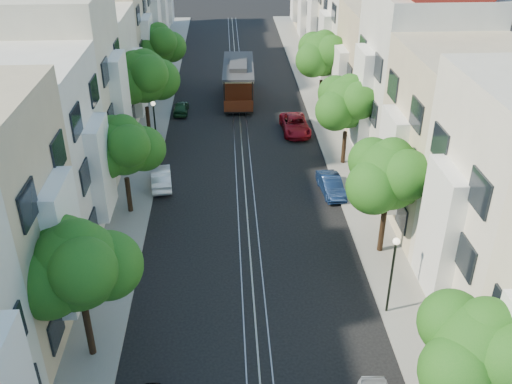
{
  "coord_description": "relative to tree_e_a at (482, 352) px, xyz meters",
  "views": [
    {
      "loc": [
        -1.07,
        -16.63,
        18.43
      ],
      "look_at": [
        0.49,
        12.22,
        2.2
      ],
      "focal_mm": 40.0,
      "sensor_mm": 36.0,
      "label": 1
    }
  ],
  "objects": [
    {
      "name": "ground",
      "position": [
        -7.26,
        31.02,
        -4.4
      ],
      "size": [
        200.0,
        200.0,
        0.0
      ],
      "primitive_type": "plane",
      "color": "black",
      "rests_on": "ground"
    },
    {
      "name": "sidewalk_east",
      "position": [
        -0.01,
        31.02,
        -4.34
      ],
      "size": [
        2.5,
        80.0,
        0.12
      ],
      "primitive_type": "cube",
      "color": "gray",
      "rests_on": "ground"
    },
    {
      "name": "sidewalk_west",
      "position": [
        -14.51,
        31.02,
        -4.34
      ],
      "size": [
        2.5,
        80.0,
        0.12
      ],
      "primitive_type": "cube",
      "color": "gray",
      "rests_on": "ground"
    },
    {
      "name": "rail_left",
      "position": [
        -7.81,
        31.02,
        -4.39
      ],
      "size": [
        0.06,
        80.0,
        0.02
      ],
      "primitive_type": "cube",
      "color": "gray",
      "rests_on": "ground"
    },
    {
      "name": "rail_slot",
      "position": [
        -7.26,
        31.02,
        -4.39
      ],
      "size": [
        0.06,
        80.0,
        0.02
      ],
      "primitive_type": "cube",
      "color": "gray",
      "rests_on": "ground"
    },
    {
      "name": "rail_right",
      "position": [
        -6.71,
        31.02,
        -4.39
      ],
      "size": [
        0.06,
        80.0,
        0.02
      ],
      "primitive_type": "cube",
      "color": "gray",
      "rests_on": "ground"
    },
    {
      "name": "lane_line",
      "position": [
        -7.26,
        31.02,
        -4.4
      ],
      "size": [
        0.08,
        80.0,
        0.01
      ],
      "primitive_type": "cube",
      "color": "tan",
      "rests_on": "ground"
    },
    {
      "name": "townhouses_east",
      "position": [
        4.61,
        30.94,
        0.79
      ],
      "size": [
        7.75,
        72.0,
        12.0
      ],
      "color": "beige",
      "rests_on": "ground"
    },
    {
      "name": "townhouses_west",
      "position": [
        -19.13,
        30.94,
        0.68
      ],
      "size": [
        7.75,
        72.0,
        11.76
      ],
      "color": "silver",
      "rests_on": "ground"
    },
    {
      "name": "tree_e_a",
      "position": [
        0.0,
        0.0,
        0.0
      ],
      "size": [
        4.72,
        3.87,
        6.27
      ],
      "color": "black",
      "rests_on": "ground"
    },
    {
      "name": "tree_e_b",
      "position": [
        0.0,
        12.0,
        0.34
      ],
      "size": [
        4.93,
        4.08,
        6.68
      ],
      "color": "black",
      "rests_on": "ground"
    },
    {
      "name": "tree_e_c",
      "position": [
        0.0,
        23.0,
        0.2
      ],
      "size": [
        4.84,
        3.99,
        6.52
      ],
      "color": "black",
      "rests_on": "ground"
    },
    {
      "name": "tree_e_d",
      "position": [
        0.0,
        34.0,
        0.47
      ],
      "size": [
        5.01,
        4.16,
        6.85
      ],
      "color": "black",
      "rests_on": "ground"
    },
    {
      "name": "tree_w_a",
      "position": [
        -14.4,
        5.0,
        0.34
      ],
      "size": [
        4.93,
        4.08,
        6.68
      ],
      "color": "black",
      "rests_on": "ground"
    },
    {
      "name": "tree_w_b",
      "position": [
        -14.4,
        17.0,
        0.0
      ],
      "size": [
        4.72,
        3.87,
        6.27
      ],
      "color": "black",
      "rests_on": "ground"
    },
    {
      "name": "tree_w_c",
      "position": [
        -14.4,
        28.0,
        0.67
      ],
      "size": [
        5.13,
        4.28,
        7.09
      ],
      "color": "black",
      "rests_on": "ground"
    },
    {
      "name": "tree_w_d",
      "position": [
        -14.4,
        39.0,
        0.2
      ],
      "size": [
        4.84,
        3.99,
        6.52
      ],
      "color": "black",
      "rests_on": "ground"
    },
    {
      "name": "lamp_east",
      "position": [
        -0.96,
        7.02,
        -1.55
      ],
      "size": [
        0.32,
        0.32,
        4.16
      ],
      "color": "black",
      "rests_on": "ground"
    },
    {
      "name": "lamp_west",
      "position": [
        -13.56,
        25.02,
        -1.55
      ],
      "size": [
        0.32,
        0.32,
        4.16
      ],
      "color": "black",
      "rests_on": "ground"
    },
    {
      "name": "cable_car",
      "position": [
        -7.21,
        36.81,
        -2.41
      ],
      "size": [
        2.97,
        8.79,
        3.35
      ],
      "rotation": [
        0.0,
        0.0,
        -0.03
      ],
      "color": "black",
      "rests_on": "ground"
    },
    {
      "name": "parked_car_e_mid",
      "position": [
        -1.66,
        18.76,
        -3.81
      ],
      "size": [
        1.58,
        3.67,
        1.17
      ],
      "primitive_type": "imported",
      "rotation": [
        0.0,
        0.0,
        0.09
      ],
      "color": "#0B1B3A",
      "rests_on": "ground"
    },
    {
      "name": "parked_car_e_far",
      "position": [
        -2.86,
        28.95,
        -3.76
      ],
      "size": [
        2.3,
        4.65,
        1.27
      ],
      "primitive_type": "imported",
      "rotation": [
        0.0,
        0.0,
        0.04
      ],
      "color": "maroon",
      "rests_on": "ground"
    },
    {
      "name": "parked_car_w_mid",
      "position": [
        -12.86,
        20.41,
        -3.79
      ],
      "size": [
        1.72,
        3.83,
        1.22
      ],
      "primitive_type": "imported",
      "rotation": [
        0.0,
        0.0,
        3.26
      ],
      "color": "white",
      "rests_on": "ground"
    },
    {
      "name": "parked_car_w_far",
      "position": [
        -12.35,
        33.65,
        -3.87
      ],
      "size": [
        1.3,
        3.12,
        1.06
      ],
      "primitive_type": "imported",
      "rotation": [
        0.0,
        0.0,
        3.12
      ],
      "color": "#16381D",
      "rests_on": "ground"
    }
  ]
}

